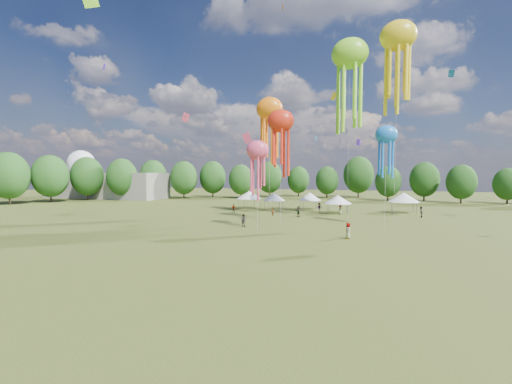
% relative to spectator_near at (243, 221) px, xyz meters
% --- Properties ---
extents(ground, '(300.00, 300.00, 0.00)m').
position_rel_spectator_near_xyz_m(ground, '(9.73, -31.52, -0.93)').
color(ground, '#384416').
rests_on(ground, ground).
extents(spectator_near, '(1.01, 0.84, 1.87)m').
position_rel_spectator_near_xyz_m(spectator_near, '(0.00, 0.00, 0.00)').
color(spectator_near, gray).
rests_on(spectator_near, ground).
extents(spectators_far, '(34.61, 28.18, 1.90)m').
position_rel_spectator_near_xyz_m(spectators_far, '(9.89, 14.77, -0.01)').
color(spectators_far, gray).
rests_on(spectators_far, ground).
extents(festival_tents, '(37.15, 10.53, 4.01)m').
position_rel_spectator_near_xyz_m(festival_tents, '(7.18, 24.21, 1.97)').
color(festival_tents, '#47474C').
rests_on(festival_tents, ground).
extents(show_kites, '(26.40, 18.72, 31.13)m').
position_rel_spectator_near_xyz_m(show_kites, '(11.42, 10.45, 19.55)').
color(show_kites, red).
rests_on(show_kites, ground).
extents(small_kites, '(71.81, 52.66, 45.92)m').
position_rel_spectator_near_xyz_m(small_kites, '(6.57, 10.05, 29.49)').
color(small_kites, red).
rests_on(small_kites, ground).
extents(treeline, '(201.57, 95.24, 13.43)m').
position_rel_spectator_near_xyz_m(treeline, '(5.86, 31.00, 5.61)').
color(treeline, '#38281C').
rests_on(treeline, ground).
extents(hangar, '(40.00, 12.00, 8.00)m').
position_rel_spectator_near_xyz_m(hangar, '(-62.27, 40.48, 3.07)').
color(hangar, gray).
rests_on(hangar, ground).
extents(radome, '(9.00, 9.00, 16.00)m').
position_rel_spectator_near_xyz_m(radome, '(-78.27, 46.48, 9.05)').
color(radome, white).
rests_on(radome, ground).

